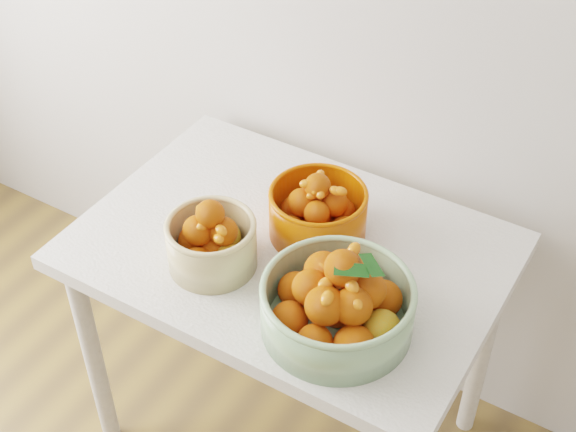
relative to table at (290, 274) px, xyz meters
The scene contains 4 objects.
table is the anchor object (origin of this frame).
bowl_cream 0.25m from the table, 129.60° to the right, with size 0.23×0.23×0.18m.
bowl_green 0.32m from the table, 37.59° to the right, with size 0.39×0.39×0.21m.
bowl_orange 0.18m from the table, 65.16° to the left, with size 0.30×0.30×0.17m.
Camera 1 is at (0.53, 0.40, 2.04)m, focal length 50.00 mm.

